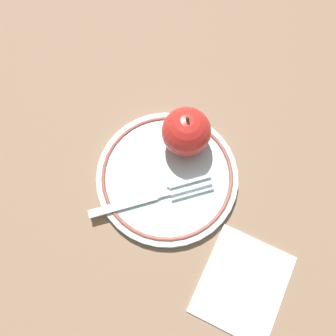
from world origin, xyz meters
The scene contains 5 objects.
ground_plane centered at (0.00, 0.00, 0.00)m, with size 2.00×2.00×0.00m, color #886951.
plate centered at (0.02, 0.00, 0.01)m, with size 0.21×0.21×0.01m.
apple_red_whole centered at (0.01, -0.06, 0.05)m, with size 0.07×0.07×0.08m.
fork centered at (0.03, 0.04, 0.02)m, with size 0.16×0.12×0.00m.
napkin_folded centered at (-0.13, 0.11, 0.00)m, with size 0.11×0.13×0.01m, color white.
Camera 1 is at (-0.05, 0.18, 0.54)m, focal length 40.00 mm.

